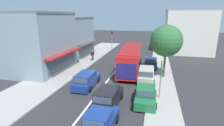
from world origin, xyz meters
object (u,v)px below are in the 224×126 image
(wagon_behind_bus_near, at_px, (86,80))
(pedestrian_with_handbag_near, at_px, (93,55))
(traffic_light_downstreet, at_px, (112,37))
(directional_road_sign, at_px, (161,71))
(wagon_adjacent_lane_trail, at_px, (108,98))
(street_tree_right, at_px, (166,41))
(parked_sedan_kerb_third, at_px, (151,63))
(city_bus, at_px, (131,57))
(parked_sedan_kerb_front, at_px, (146,95))
(parked_wagon_kerb_second, at_px, (146,74))
(sedan_adjacent_lane_lead, at_px, (99,123))

(wagon_behind_bus_near, distance_m, pedestrian_with_handbag_near, 10.99)
(traffic_light_downstreet, distance_m, directional_road_sign, 24.09)
(wagon_adjacent_lane_trail, distance_m, pedestrian_with_handbag_near, 15.44)
(wagon_adjacent_lane_trail, bearing_deg, wagon_behind_bus_near, 134.27)
(traffic_light_downstreet, relative_size, street_tree_right, 0.65)
(wagon_behind_bus_near, xyz_separation_m, street_tree_right, (8.19, 4.90, 3.84))
(wagon_behind_bus_near, distance_m, parked_sedan_kerb_third, 11.02)
(city_bus, distance_m, traffic_light_downstreet, 15.23)
(street_tree_right, distance_m, pedestrian_with_handbag_near, 13.17)
(traffic_light_downstreet, bearing_deg, directional_road_sign, -65.29)
(street_tree_right, bearing_deg, city_bus, 155.29)
(street_tree_right, bearing_deg, parked_sedan_kerb_front, -104.25)
(wagon_behind_bus_near, distance_m, parked_wagon_kerb_second, 7.08)
(wagon_behind_bus_near, bearing_deg, parked_wagon_kerb_second, 29.53)
(city_bus, xyz_separation_m, directional_road_sign, (3.87, -8.00, 0.82))
(sedan_adjacent_lane_lead, distance_m, pedestrian_with_handbag_near, 18.80)
(wagon_adjacent_lane_trail, relative_size, sedan_adjacent_lane_lead, 1.06)
(street_tree_right, bearing_deg, sedan_adjacent_lane_lead, -110.57)
(traffic_light_downstreet, height_order, pedestrian_with_handbag_near, traffic_light_downstreet)
(directional_road_sign, relative_size, pedestrian_with_handbag_near, 2.21)
(wagon_behind_bus_near, relative_size, directional_road_sign, 1.26)
(city_bus, xyz_separation_m, parked_sedan_kerb_third, (2.70, 1.99, -1.22))
(wagon_adjacent_lane_trail, distance_m, parked_wagon_kerb_second, 7.49)
(wagon_behind_bus_near, relative_size, sedan_adjacent_lane_lead, 1.06)
(parked_sedan_kerb_third, xyz_separation_m, traffic_light_downstreet, (-8.90, 11.89, 2.19))
(parked_wagon_kerb_second, bearing_deg, wagon_adjacent_lane_trail, -111.90)
(parked_sedan_kerb_third, relative_size, directional_road_sign, 1.17)
(pedestrian_with_handbag_near, bearing_deg, directional_road_sign, -46.93)
(wagon_adjacent_lane_trail, xyz_separation_m, parked_sedan_kerb_front, (3.06, 1.46, -0.08))
(directional_road_sign, bearing_deg, parked_wagon_kerb_second, 107.95)
(parked_sedan_kerb_front, bearing_deg, parked_sedan_kerb_third, 89.80)
(sedan_adjacent_lane_lead, distance_m, street_tree_right, 13.26)
(sedan_adjacent_lane_lead, height_order, parked_sedan_kerb_front, same)
(city_bus, relative_size, pedestrian_with_handbag_near, 6.73)
(city_bus, bearing_deg, traffic_light_downstreet, 114.07)
(parked_sedan_kerb_front, distance_m, pedestrian_with_handbag_near, 15.79)
(wagon_behind_bus_near, xyz_separation_m, parked_sedan_kerb_third, (6.47, 8.92, -0.08))
(sedan_adjacent_lane_lead, bearing_deg, parked_sedan_kerb_front, 61.46)
(directional_road_sign, distance_m, pedestrian_with_handbag_near, 15.95)
(parked_sedan_kerb_front, xyz_separation_m, directional_road_sign, (1.21, 0.92, 2.04))
(street_tree_right, relative_size, pedestrian_with_handbag_near, 3.97)
(wagon_adjacent_lane_trail, height_order, street_tree_right, street_tree_right)
(street_tree_right, bearing_deg, directional_road_sign, -95.20)
(street_tree_right, height_order, pedestrian_with_handbag_near, street_tree_right)
(sedan_adjacent_lane_lead, relative_size, parked_sedan_kerb_front, 1.00)
(sedan_adjacent_lane_lead, xyz_separation_m, parked_sedan_kerb_front, (2.70, 4.96, 0.00))
(traffic_light_downstreet, bearing_deg, parked_sedan_kerb_front, -68.76)
(street_tree_right, bearing_deg, pedestrian_with_handbag_near, 153.72)
(parked_sedan_kerb_third, bearing_deg, traffic_light_downstreet, 126.82)
(traffic_light_downstreet, bearing_deg, pedestrian_with_handbag_near, -94.24)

